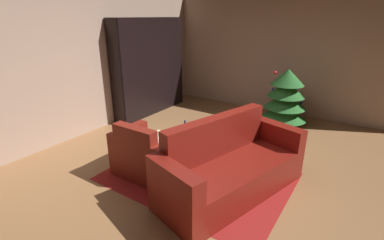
% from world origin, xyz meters
% --- Properties ---
extents(ground_plane, '(8.01, 8.01, 0.00)m').
position_xyz_m(ground_plane, '(0.00, 0.00, 0.00)').
color(ground_plane, '#996941').
extents(wall_back, '(5.45, 0.06, 2.75)m').
position_xyz_m(wall_back, '(0.00, 3.37, 1.37)').
color(wall_back, tan).
rests_on(wall_back, ground).
extents(wall_left, '(0.06, 6.79, 2.75)m').
position_xyz_m(wall_left, '(-2.69, 0.00, 1.37)').
color(wall_left, tan).
rests_on(wall_left, ground).
extents(area_rug, '(2.51, 1.84, 0.01)m').
position_xyz_m(area_rug, '(0.04, -0.22, 0.00)').
color(area_rug, maroon).
rests_on(area_rug, ground).
extents(bookshelf_unit, '(0.35, 2.08, 2.16)m').
position_xyz_m(bookshelf_unit, '(-2.44, 1.78, 1.08)').
color(bookshelf_unit, black).
rests_on(bookshelf_unit, ground).
extents(armchair_red, '(0.96, 0.69, 0.83)m').
position_xyz_m(armchair_red, '(-0.59, -0.56, 0.30)').
color(armchair_red, maroon).
rests_on(armchair_red, ground).
extents(couch_red, '(1.36, 2.21, 0.97)m').
position_xyz_m(couch_red, '(0.57, -0.27, 0.33)').
color(couch_red, maroon).
rests_on(couch_red, ground).
extents(coffee_table, '(0.75, 0.75, 0.47)m').
position_xyz_m(coffee_table, '(-0.04, -0.16, 0.43)').
color(coffee_table, black).
rests_on(coffee_table, ground).
extents(book_stack_on_table, '(0.23, 0.19, 0.12)m').
position_xyz_m(book_stack_on_table, '(-0.02, -0.20, 0.53)').
color(book_stack_on_table, '#2A4886').
rests_on(book_stack_on_table, coffee_table).
extents(bottle_on_table, '(0.06, 0.06, 0.31)m').
position_xyz_m(bottle_on_table, '(-0.24, -0.13, 0.59)').
color(bottle_on_table, navy).
rests_on(bottle_on_table, coffee_table).
extents(decorated_tree, '(0.93, 0.93, 1.20)m').
position_xyz_m(decorated_tree, '(0.46, 2.51, 0.60)').
color(decorated_tree, brown).
rests_on(decorated_tree, ground).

